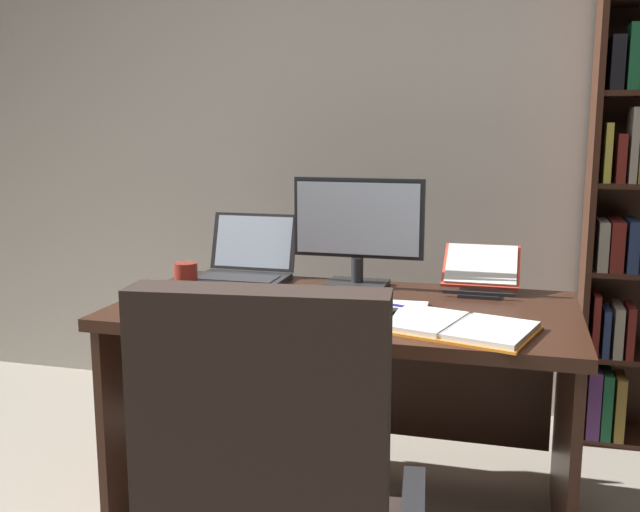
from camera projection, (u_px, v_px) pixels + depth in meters
The scene contains 11 objects.
wall_back at pixel (388, 108), 3.35m from camera, with size 5.70×0.12×2.80m, color beige.
desk at pixel (350, 356), 2.50m from camera, with size 1.50×0.79×0.74m.
monitor at pixel (358, 233), 2.62m from camera, with size 0.48×0.16×0.40m.
laptop at pixel (245, 267), 2.77m from camera, with size 0.35×0.32×0.24m.
keyboard at pixel (327, 313), 2.24m from camera, with size 0.42×0.15×0.02m, color #232326.
computer_mouse at pixel (237, 304), 2.31m from camera, with size 0.06×0.10×0.04m, color #232326.
reading_stand_with_book at pixel (481, 270), 2.58m from camera, with size 0.27×0.26×0.15m.
open_binder at pixel (456, 327), 2.08m from camera, with size 0.49×0.39×0.02m.
notepad at pixel (402, 309), 2.31m from camera, with size 0.15×0.21×0.01m, color white.
pen at pixel (409, 307), 2.30m from camera, with size 0.01×0.01×0.14m, color navy.
coffee_mug at pixel (186, 275), 2.63m from camera, with size 0.08×0.08×0.09m, color maroon.
Camera 1 is at (0.59, -1.09, 1.32)m, focal length 40.50 mm.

